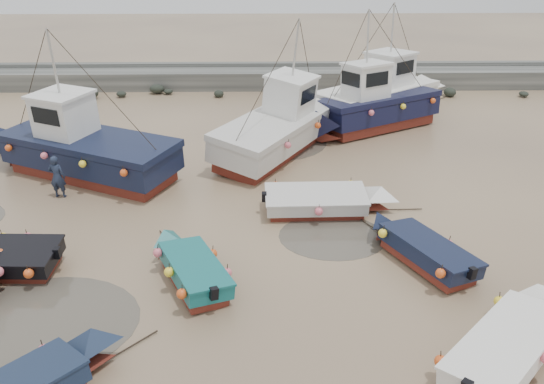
{
  "coord_description": "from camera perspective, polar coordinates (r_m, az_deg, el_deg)",
  "views": [
    {
      "loc": [
        1.93,
        -14.19,
        9.56
      ],
      "look_at": [
        2.23,
        2.54,
        1.4
      ],
      "focal_mm": 35.0,
      "sensor_mm": 36.0,
      "label": 1
    }
  ],
  "objects": [
    {
      "name": "ground",
      "position": [
        17.21,
        -7.37,
        -7.98
      ],
      "size": [
        120.0,
        120.0,
        0.0
      ],
      "primitive_type": "plane",
      "color": "tan",
      "rests_on": "ground"
    },
    {
      "name": "seawall",
      "position": [
        37.31,
        -3.97,
        12.08
      ],
      "size": [
        60.0,
        4.92,
        1.5
      ],
      "color": "slate",
      "rests_on": "ground"
    },
    {
      "name": "puddle_a",
      "position": [
        16.18,
        -23.64,
        -12.79
      ],
      "size": [
        5.39,
        5.39,
        0.01
      ],
      "primitive_type": "cylinder",
      "color": "#514B40",
      "rests_on": "ground"
    },
    {
      "name": "puddle_b",
      "position": [
        18.81,
        6.54,
        -4.73
      ],
      "size": [
        3.81,
        3.81,
        0.01
      ],
      "primitive_type": "cylinder",
      "color": "#514B40",
      "rests_on": "ground"
    },
    {
      "name": "puddle_d",
      "position": [
        27.27,
        0.25,
        5.49
      ],
      "size": [
        5.37,
        5.37,
        0.01
      ],
      "primitive_type": "cylinder",
      "color": "#514B40",
      "rests_on": "ground"
    },
    {
      "name": "dinghy_2",
      "position": [
        16.37,
        -8.94,
        -7.68
      ],
      "size": [
        2.9,
        4.92,
        1.43
      ],
      "rotation": [
        0.0,
        0.0,
        0.46
      ],
      "color": "maroon",
      "rests_on": "ground"
    },
    {
      "name": "dinghy_3",
      "position": [
        14.85,
        24.79,
        -14.29
      ],
      "size": [
        5.14,
        5.01,
        1.43
      ],
      "rotation": [
        0.0,
        0.0,
        -0.8
      ],
      "color": "maroon",
      "rests_on": "ground"
    },
    {
      "name": "dinghy_5",
      "position": [
        20.12,
        5.76,
        -0.76
      ],
      "size": [
        6.16,
        2.28,
        1.43
      ],
      "rotation": [
        0.0,
        0.0,
        -1.55
      ],
      "color": "maroon",
      "rests_on": "ground"
    },
    {
      "name": "dinghy_6",
      "position": [
        17.74,
        15.55,
        -5.56
      ],
      "size": [
        3.24,
        5.24,
        1.43
      ],
      "rotation": [
        0.0,
        0.0,
        0.48
      ],
      "color": "maroon",
      "rests_on": "ground"
    },
    {
      "name": "cabin_boat_0",
      "position": [
        24.47,
        -20.08,
        4.66
      ],
      "size": [
        10.55,
        6.48,
        6.22
      ],
      "rotation": [
        0.0,
        0.0,
        1.11
      ],
      "color": "maroon",
      "rests_on": "ground"
    },
    {
      "name": "cabin_boat_1",
      "position": [
        25.77,
        0.88,
        7.32
      ],
      "size": [
        6.91,
        10.18,
        6.22
      ],
      "rotation": [
        0.0,
        0.0,
        -0.54
      ],
      "color": "maroon",
      "rests_on": "ground"
    },
    {
      "name": "cabin_boat_2",
      "position": [
        28.92,
        10.52,
        9.06
      ],
      "size": [
        9.28,
        6.05,
        6.22
      ],
      "rotation": [
        0.0,
        0.0,
        2.08
      ],
      "color": "maroon",
      "rests_on": "ground"
    },
    {
      "name": "cabin_boat_3",
      "position": [
        31.49,
        11.97,
        10.28
      ],
      "size": [
        9.32,
        7.65,
        6.22
      ],
      "rotation": [
        0.0,
        0.0,
        -0.92
      ],
      "color": "maroon",
      "rests_on": "ground"
    },
    {
      "name": "person",
      "position": [
        23.07,
        -21.75,
        -0.46
      ],
      "size": [
        0.67,
        0.47,
        1.77
      ],
      "primitive_type": "imported",
      "rotation": [
        0.0,
        0.0,
        3.07
      ],
      "color": "#1C253A",
      "rests_on": "ground"
    }
  ]
}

